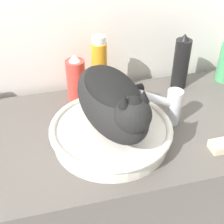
% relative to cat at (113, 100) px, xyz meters
% --- Properties ---
extents(vanity_counter, '(1.21, 0.51, 0.88)m').
position_rel_cat_xyz_m(vanity_counter, '(-0.04, 0.06, -0.59)').
color(vanity_counter, '#56514C').
rests_on(vanity_counter, ground_plane).
extents(sink_basin, '(0.35, 0.35, 0.06)m').
position_rel_cat_xyz_m(sink_basin, '(-0.00, 0.01, -0.11)').
color(sink_basin, white).
rests_on(sink_basin, vanity_counter).
extents(cat, '(0.24, 0.34, 0.18)m').
position_rel_cat_xyz_m(cat, '(0.00, 0.00, 0.00)').
color(cat, black).
rests_on(cat, sink_basin).
extents(faucet, '(0.15, 0.06, 0.15)m').
position_rel_cat_xyz_m(faucet, '(0.19, 0.04, -0.08)').
color(faucet, silver).
rests_on(faucet, vanity_counter).
extents(hairspray_can_black, '(0.06, 0.06, 0.20)m').
position_rel_cat_xyz_m(hairspray_can_black, '(0.31, 0.24, -0.05)').
color(hairspray_can_black, black).
rests_on(hairspray_can_black, vanity_counter).
extents(shampoo_bottle_tall, '(0.05, 0.05, 0.22)m').
position_rel_cat_xyz_m(shampoo_bottle_tall, '(0.02, 0.24, -0.04)').
color(shampoo_bottle_tall, orange).
rests_on(shampoo_bottle_tall, vanity_counter).
extents(spray_bottle_trigger, '(0.06, 0.06, 0.17)m').
position_rel_cat_xyz_m(spray_bottle_trigger, '(-0.06, 0.24, -0.07)').
color(spray_bottle_trigger, '#DB3D33').
rests_on(spray_bottle_trigger, vanity_counter).
extents(soap_bar, '(0.07, 0.04, 0.02)m').
position_rel_cat_xyz_m(soap_bar, '(0.29, -0.10, -0.13)').
color(soap_bar, beige).
rests_on(soap_bar, vanity_counter).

